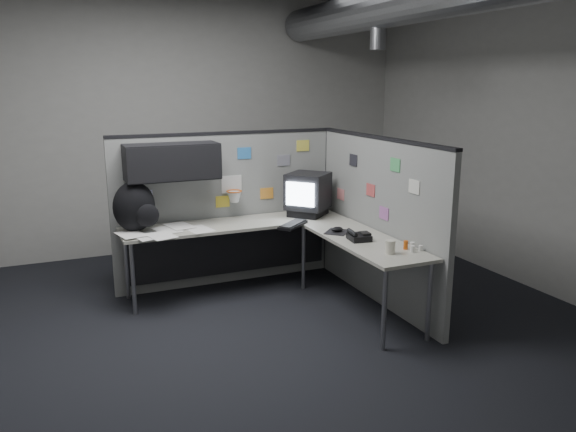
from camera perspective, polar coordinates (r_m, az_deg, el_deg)
name	(u,v)px	position (r m, az deg, el deg)	size (l,w,h in m)	color
room	(342,86)	(4.93, 5.46, 13.04)	(5.62, 5.62, 3.22)	black
partition_back	(214,194)	(5.88, -7.56, 2.24)	(2.44, 0.42, 1.63)	gray
partition_right	(377,220)	(5.55, 9.05, -0.36)	(0.07, 2.23, 1.63)	gray
desk	(268,238)	(5.60, -2.00, -2.24)	(2.31, 2.11, 0.73)	#A8A797
monitor	(308,194)	(6.00, 2.04, 2.28)	(0.56, 0.56, 0.46)	black
keyboard	(293,225)	(5.58, 0.50, -0.88)	(0.40, 0.37, 0.04)	black
mouse	(337,230)	(5.37, 5.01, -1.47)	(0.31, 0.31, 0.05)	black
phone	(359,236)	(5.12, 7.19, -2.07)	(0.20, 0.22, 0.09)	black
bottles	(412,247)	(4.89, 12.45, -3.06)	(0.13, 0.15, 0.08)	silver
cup	(390,247)	(4.75, 10.34, -3.12)	(0.08, 0.08, 0.12)	beige
papers	(165,232)	(5.47, -12.43, -1.57)	(0.93, 0.66, 0.02)	white
backpack	(135,208)	(5.52, -15.24, 0.83)	(0.47, 0.42, 0.49)	black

